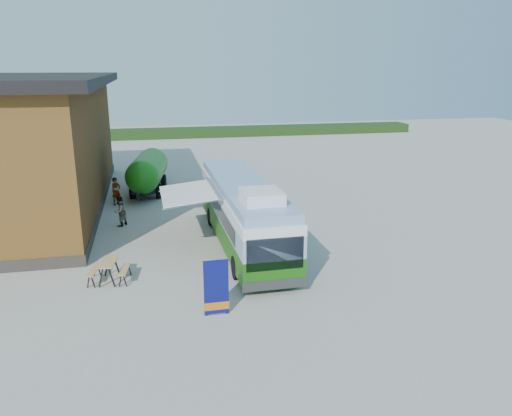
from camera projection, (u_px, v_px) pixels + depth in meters
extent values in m
plane|color=#BCB7AD|center=(239.00, 254.00, 21.98)|extent=(100.00, 100.00, 0.00)
cube|color=brown|center=(25.00, 148.00, 28.29)|extent=(8.00, 20.00, 7.00)
cube|color=black|center=(17.00, 80.00, 27.25)|extent=(9.60, 21.20, 0.50)
cube|color=#332D28|center=(33.00, 203.00, 29.18)|extent=(8.10, 20.10, 0.50)
cube|color=#264419|center=(248.00, 131.00, 59.17)|extent=(40.00, 3.00, 1.00)
cube|color=#257112|center=(243.00, 227.00, 22.98)|extent=(2.50, 11.22, 1.02)
cube|color=#84A1CF|center=(243.00, 208.00, 22.72)|extent=(2.50, 11.22, 0.84)
cube|color=black|center=(217.00, 207.00, 22.91)|extent=(0.18, 9.32, 0.65)
cube|color=black|center=(265.00, 204.00, 23.41)|extent=(0.18, 9.32, 0.65)
cube|color=white|center=(243.00, 194.00, 22.55)|extent=(2.50, 11.22, 0.42)
cube|color=#84A1CF|center=(243.00, 186.00, 22.44)|extent=(2.36, 11.03, 0.37)
cube|color=white|center=(262.00, 196.00, 19.01)|extent=(1.52, 1.70, 0.47)
cube|color=black|center=(275.00, 254.00, 17.56)|extent=(2.10, 0.09, 1.21)
cube|color=#2D2D2D|center=(274.00, 284.00, 17.93)|extent=(2.38, 0.24, 0.37)
cube|color=#2D2D2D|center=(224.00, 204.00, 28.24)|extent=(2.38, 0.24, 0.37)
cylinder|color=black|center=(237.00, 267.00, 19.37)|extent=(0.29, 0.94, 0.93)
cylinder|color=black|center=(288.00, 263.00, 19.82)|extent=(0.29, 0.94, 0.93)
cylinder|color=black|center=(211.00, 216.00, 25.91)|extent=(0.29, 0.94, 0.93)
cylinder|color=black|center=(250.00, 214.00, 26.37)|extent=(0.29, 0.94, 0.93)
cube|color=white|center=(188.00, 194.00, 22.34)|extent=(2.40, 3.79, 0.29)
cube|color=#A5A8AD|center=(213.00, 189.00, 22.55)|extent=(0.21, 4.05, 0.15)
cylinder|color=#A5A8AD|center=(191.00, 205.00, 20.90)|extent=(2.44, 0.09, 0.31)
cylinder|color=#A5A8AD|center=(184.00, 188.00, 23.85)|extent=(2.44, 0.09, 0.31)
cube|color=#0C0F5D|center=(216.00, 288.00, 16.42)|extent=(0.83, 0.04, 1.95)
cube|color=#CF6813|center=(217.00, 306.00, 16.60)|extent=(0.85, 0.05, 0.27)
cube|color=#A5A8AD|center=(217.00, 314.00, 16.68)|extent=(0.59, 0.19, 0.06)
cylinder|color=#A5A8AD|center=(216.00, 287.00, 16.44)|extent=(0.02, 0.02, 1.95)
cube|color=tan|center=(108.00, 262.00, 19.03)|extent=(0.70, 1.34, 0.04)
cube|color=tan|center=(93.00, 270.00, 19.07)|extent=(0.43, 1.31, 0.04)
cube|color=tan|center=(125.00, 269.00, 19.16)|extent=(0.43, 1.31, 0.04)
cube|color=black|center=(101.00, 278.00, 18.62)|extent=(0.06, 0.06, 0.79)
cube|color=black|center=(112.00, 277.00, 18.65)|extent=(0.06, 0.06, 0.79)
cube|color=black|center=(107.00, 267.00, 19.64)|extent=(0.06, 0.06, 0.79)
cube|color=black|center=(117.00, 266.00, 19.67)|extent=(0.06, 0.06, 0.79)
imported|color=#999999|center=(116.00, 191.00, 29.60)|extent=(0.72, 0.69, 1.65)
imported|color=#999999|center=(120.00, 211.00, 25.68)|extent=(0.94, 0.96, 1.56)
cylinder|color=#1C7C16|center=(148.00, 170.00, 32.14)|extent=(2.71, 4.84, 2.06)
sphere|color=#1C7C16|center=(142.00, 177.00, 29.94)|extent=(2.06, 2.06, 2.06)
sphere|color=#1C7C16|center=(153.00, 163.00, 34.34)|extent=(2.06, 2.06, 2.06)
cube|color=black|center=(149.00, 183.00, 32.39)|extent=(2.06, 4.96, 0.23)
cube|color=black|center=(142.00, 196.00, 29.55)|extent=(0.34, 1.38, 0.11)
cylinder|color=black|center=(133.00, 191.00, 31.07)|extent=(0.42, 0.95, 0.92)
cylinder|color=black|center=(159.00, 191.00, 31.17)|extent=(0.42, 0.95, 0.92)
cylinder|color=black|center=(140.00, 181.00, 33.71)|extent=(0.42, 0.95, 0.92)
cylinder|color=black|center=(164.00, 181.00, 33.81)|extent=(0.42, 0.95, 0.92)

